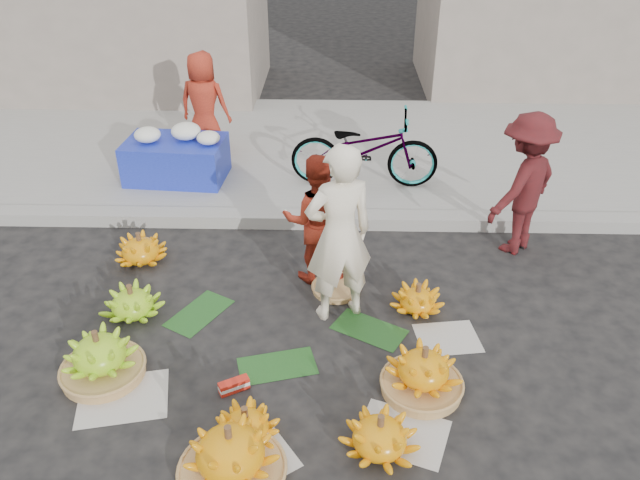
{
  "coord_description": "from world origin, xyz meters",
  "views": [
    {
      "loc": [
        0.36,
        -4.14,
        3.68
      ],
      "look_at": [
        0.24,
        0.72,
        0.7
      ],
      "focal_mm": 35.0,
      "sensor_mm": 36.0,
      "label": 1
    }
  ],
  "objects_px": {
    "flower_table": "(177,157)",
    "bicycle": "(364,149)",
    "banana_bunch_0": "(100,357)",
    "vendor_cream": "(339,235)",
    "banana_bunch_4": "(423,372)"
  },
  "relations": [
    {
      "from": "banana_bunch_0",
      "to": "banana_bunch_4",
      "type": "height_order",
      "value": "banana_bunch_0"
    },
    {
      "from": "banana_bunch_4",
      "to": "flower_table",
      "type": "height_order",
      "value": "flower_table"
    },
    {
      "from": "flower_table",
      "to": "bicycle",
      "type": "relative_size",
      "value": 0.71
    },
    {
      "from": "banana_bunch_0",
      "to": "bicycle",
      "type": "distance_m",
      "value": 4.1
    },
    {
      "from": "banana_bunch_4",
      "to": "flower_table",
      "type": "relative_size",
      "value": 0.52
    },
    {
      "from": "flower_table",
      "to": "bicycle",
      "type": "xyz_separation_m",
      "value": [
        2.39,
        -0.12,
        0.18
      ]
    },
    {
      "from": "banana_bunch_4",
      "to": "bicycle",
      "type": "distance_m",
      "value": 3.54
    },
    {
      "from": "banana_bunch_0",
      "to": "bicycle",
      "type": "xyz_separation_m",
      "value": [
        2.26,
        3.4,
        0.4
      ]
    },
    {
      "from": "banana_bunch_4",
      "to": "vendor_cream",
      "type": "distance_m",
      "value": 1.37
    },
    {
      "from": "banana_bunch_4",
      "to": "flower_table",
      "type": "xyz_separation_m",
      "value": [
        -2.75,
        3.62,
        0.22
      ]
    },
    {
      "from": "banana_bunch_4",
      "to": "vendor_cream",
      "type": "xyz_separation_m",
      "value": [
        -0.68,
        0.99,
        0.67
      ]
    },
    {
      "from": "vendor_cream",
      "to": "flower_table",
      "type": "height_order",
      "value": "vendor_cream"
    },
    {
      "from": "banana_bunch_0",
      "to": "flower_table",
      "type": "bearing_deg",
      "value": 92.1
    },
    {
      "from": "vendor_cream",
      "to": "bicycle",
      "type": "bearing_deg",
      "value": -117.44
    },
    {
      "from": "vendor_cream",
      "to": "flower_table",
      "type": "distance_m",
      "value": 3.38
    }
  ]
}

